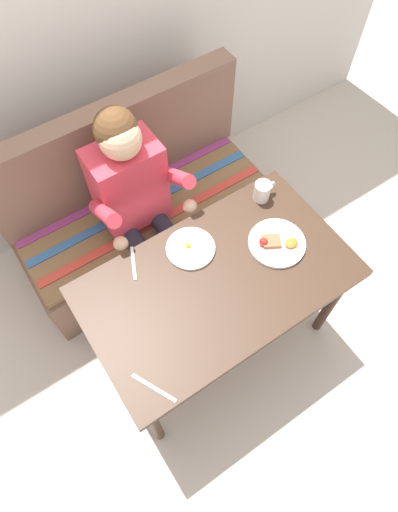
{
  "coord_description": "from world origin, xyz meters",
  "views": [
    {
      "loc": [
        -0.55,
        -0.67,
        2.45
      ],
      "look_at": [
        0.0,
        0.15,
        0.72
      ],
      "focal_mm": 30.73,
      "sensor_mm": 36.0,
      "label": 1
    }
  ],
  "objects_px": {
    "plate_eggs": "(191,248)",
    "knife": "(154,388)",
    "person": "(136,196)",
    "coffee_mug": "(263,191)",
    "table": "(217,288)",
    "fork": "(133,263)",
    "couch": "(141,213)",
    "plate_breakfast": "(277,243)"
  },
  "relations": [
    {
      "from": "table",
      "to": "plate_breakfast",
      "type": "bearing_deg",
      "value": -0.61
    },
    {
      "from": "coffee_mug",
      "to": "knife",
      "type": "distance_m",
      "value": 1.04
    },
    {
      "from": "couch",
      "to": "plate_eggs",
      "type": "bearing_deg",
      "value": -91.55
    },
    {
      "from": "plate_breakfast",
      "to": "fork",
      "type": "height_order",
      "value": "plate_breakfast"
    },
    {
      "from": "plate_eggs",
      "to": "knife",
      "type": "xyz_separation_m",
      "value": [
        -0.46,
        -0.44,
        -0.01
      ]
    },
    {
      "from": "person",
      "to": "fork",
      "type": "relative_size",
      "value": 7.13
    },
    {
      "from": "plate_breakfast",
      "to": "knife",
      "type": "bearing_deg",
      "value": -163.06
    },
    {
      "from": "coffee_mug",
      "to": "plate_eggs",
      "type": "bearing_deg",
      "value": -173.15
    },
    {
      "from": "table",
      "to": "person",
      "type": "xyz_separation_m",
      "value": [
        -0.08,
        0.59,
        0.09
      ]
    },
    {
      "from": "coffee_mug",
      "to": "knife",
      "type": "relative_size",
      "value": 0.59
    },
    {
      "from": "fork",
      "to": "knife",
      "type": "relative_size",
      "value": 0.85
    },
    {
      "from": "couch",
      "to": "person",
      "type": "relative_size",
      "value": 1.19
    },
    {
      "from": "couch",
      "to": "table",
      "type": "bearing_deg",
      "value": -90.0
    },
    {
      "from": "plate_eggs",
      "to": "fork",
      "type": "relative_size",
      "value": 1.32
    },
    {
      "from": "couch",
      "to": "plate_breakfast",
      "type": "bearing_deg",
      "value": -66.97
    },
    {
      "from": "plate_breakfast",
      "to": "plate_eggs",
      "type": "xyz_separation_m",
      "value": [
        -0.34,
        0.2,
        -0.0
      ]
    },
    {
      "from": "couch",
      "to": "knife",
      "type": "height_order",
      "value": "couch"
    },
    {
      "from": "table",
      "to": "knife",
      "type": "distance_m",
      "value": 0.54
    },
    {
      "from": "person",
      "to": "coffee_mug",
      "type": "distance_m",
      "value": 0.61
    },
    {
      "from": "table",
      "to": "plate_eggs",
      "type": "xyz_separation_m",
      "value": [
        -0.02,
        0.2,
        0.09
      ]
    },
    {
      "from": "table",
      "to": "knife",
      "type": "relative_size",
      "value": 6.0
    },
    {
      "from": "plate_eggs",
      "to": "coffee_mug",
      "type": "relative_size",
      "value": 1.91
    },
    {
      "from": "table",
      "to": "person",
      "type": "relative_size",
      "value": 0.99
    },
    {
      "from": "table",
      "to": "coffee_mug",
      "type": "distance_m",
      "value": 0.52
    },
    {
      "from": "table",
      "to": "person",
      "type": "distance_m",
      "value": 0.6
    },
    {
      "from": "couch",
      "to": "fork",
      "type": "distance_m",
      "value": 0.69
    },
    {
      "from": "plate_eggs",
      "to": "knife",
      "type": "height_order",
      "value": "plate_eggs"
    },
    {
      "from": "table",
      "to": "plate_breakfast",
      "type": "xyz_separation_m",
      "value": [
        0.33,
        -0.0,
        0.09
      ]
    },
    {
      "from": "table",
      "to": "plate_eggs",
      "type": "bearing_deg",
      "value": 94.46
    },
    {
      "from": "plate_eggs",
      "to": "table",
      "type": "bearing_deg",
      "value": -85.54
    },
    {
      "from": "person",
      "to": "coffee_mug",
      "type": "height_order",
      "value": "person"
    },
    {
      "from": "plate_breakfast",
      "to": "knife",
      "type": "height_order",
      "value": "plate_breakfast"
    },
    {
      "from": "plate_breakfast",
      "to": "fork",
      "type": "bearing_deg",
      "value": 154.75
    },
    {
      "from": "fork",
      "to": "plate_breakfast",
      "type": "bearing_deg",
      "value": -1.19
    },
    {
      "from": "person",
      "to": "coffee_mug",
      "type": "xyz_separation_m",
      "value": [
        0.51,
        -0.34,
        0.04
      ]
    },
    {
      "from": "coffee_mug",
      "to": "knife",
      "type": "height_order",
      "value": "coffee_mug"
    },
    {
      "from": "person",
      "to": "couch",
      "type": "bearing_deg",
      "value": 66.49
    },
    {
      "from": "coffee_mug",
      "to": "couch",
      "type": "bearing_deg",
      "value": 130.17
    },
    {
      "from": "plate_breakfast",
      "to": "person",
      "type": "bearing_deg",
      "value": 124.16
    },
    {
      "from": "fork",
      "to": "knife",
      "type": "distance_m",
      "value": 0.56
    },
    {
      "from": "couch",
      "to": "plate_breakfast",
      "type": "relative_size",
      "value": 5.46
    },
    {
      "from": "plate_breakfast",
      "to": "fork",
      "type": "relative_size",
      "value": 1.55
    }
  ]
}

